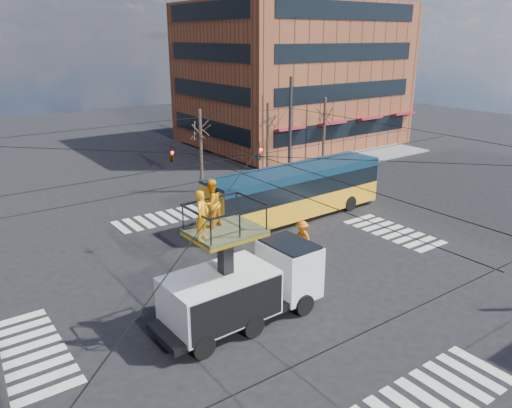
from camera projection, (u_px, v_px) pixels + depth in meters
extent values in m
plane|color=black|center=(254.00, 278.00, 23.56)|extent=(120.00, 120.00, 0.00)
cube|color=slate|center=(301.00, 146.00, 51.31)|extent=(18.00, 18.00, 0.12)
cube|color=brown|center=(291.00, 75.00, 51.95)|extent=(20.00, 16.00, 14.00)
cube|color=black|center=(344.00, 129.00, 47.26)|extent=(17.00, 0.12, 1.58)
cube|color=black|center=(210.00, 128.00, 47.86)|extent=(0.12, 13.60, 1.58)
cube|color=black|center=(346.00, 92.00, 46.14)|extent=(17.00, 0.12, 1.57)
cube|color=black|center=(209.00, 91.00, 46.74)|extent=(0.12, 13.60, 1.57)
cube|color=black|center=(349.00, 52.00, 45.01)|extent=(17.00, 0.12, 1.57)
cube|color=black|center=(208.00, 52.00, 45.62)|extent=(0.12, 13.60, 1.57)
cube|color=black|center=(351.00, 11.00, 43.89)|extent=(17.00, 0.12, 1.57)
cube|color=black|center=(207.00, 11.00, 44.50)|extent=(0.12, 13.60, 1.57)
cylinder|color=#2D2D30|center=(290.00, 130.00, 38.15)|extent=(0.24, 0.24, 8.00)
cylinder|color=black|center=(141.00, 123.00, 30.95)|extent=(24.00, 0.03, 0.03)
cylinder|color=black|center=(425.00, 131.00, 28.38)|extent=(0.03, 24.00, 0.03)
cylinder|color=black|center=(254.00, 156.00, 21.67)|extent=(24.02, 24.02, 0.03)
cylinder|color=black|center=(254.00, 156.00, 21.67)|extent=(24.02, 24.02, 0.03)
cylinder|color=black|center=(270.00, 168.00, 20.84)|extent=(24.00, 0.03, 0.03)
cylinder|color=black|center=(238.00, 158.00, 22.69)|extent=(24.00, 0.03, 0.03)
cylinder|color=black|center=(231.00, 169.00, 21.13)|extent=(0.03, 24.00, 0.03)
cylinder|color=black|center=(275.00, 161.00, 22.46)|extent=(0.03, 24.00, 0.03)
imported|color=black|center=(259.00, 154.00, 25.61)|extent=(0.16, 0.20, 1.00)
imported|color=black|center=(171.00, 152.00, 24.85)|extent=(0.26, 1.24, 0.50)
cylinder|color=#382B21|center=(201.00, 151.00, 35.74)|extent=(0.24, 0.24, 6.00)
cylinder|color=#382B21|center=(268.00, 141.00, 39.06)|extent=(0.24, 0.24, 6.00)
cylinder|color=#382B21|center=(324.00, 133.00, 42.39)|extent=(0.24, 0.24, 6.00)
cube|color=black|center=(239.00, 309.00, 19.83)|extent=(7.05, 2.38, 0.30)
cube|color=silver|center=(289.00, 269.00, 21.00)|extent=(1.86, 2.45, 2.20)
cube|color=black|center=(290.00, 251.00, 20.74)|extent=(1.66, 2.34, 0.80)
cube|color=silver|center=(220.00, 296.00, 19.03)|extent=(4.26, 2.61, 1.80)
cylinder|color=black|center=(303.00, 304.00, 20.37)|extent=(0.91, 0.37, 0.90)
cylinder|color=black|center=(268.00, 283.00, 22.10)|extent=(0.91, 0.37, 0.90)
cylinder|color=black|center=(253.00, 326.00, 18.88)|extent=(0.91, 0.37, 0.90)
cylinder|color=black|center=(219.00, 301.00, 20.61)|extent=(0.91, 0.37, 0.90)
cylinder|color=black|center=(203.00, 346.00, 17.62)|extent=(0.91, 0.37, 0.90)
cylinder|color=black|center=(172.00, 318.00, 19.35)|extent=(0.91, 0.37, 0.90)
cube|color=black|center=(226.00, 263.00, 18.79)|extent=(0.46, 0.46, 2.64)
cube|color=#444529|center=(225.00, 231.00, 18.37)|extent=(2.65, 2.17, 0.12)
cube|color=yellow|center=(225.00, 234.00, 18.40)|extent=(2.65, 2.17, 0.12)
imported|color=#FF9F10|center=(202.00, 215.00, 17.15)|extent=(0.78, 0.73, 1.79)
imported|color=#FF9F10|center=(211.00, 203.00, 18.31)|extent=(1.05, 0.91, 1.84)
cube|color=#EDAB16|center=(295.00, 203.00, 31.16)|extent=(12.33, 2.91, 1.30)
cube|color=black|center=(296.00, 184.00, 30.77)|extent=(12.33, 2.86, 1.10)
cube|color=#0D283B|center=(296.00, 172.00, 30.52)|extent=(12.33, 2.91, 0.50)
cube|color=#EDAB16|center=(214.00, 213.00, 27.49)|extent=(0.31, 2.48, 2.80)
cube|color=#EDAB16|center=(361.00, 177.00, 34.41)|extent=(0.31, 2.48, 2.80)
cube|color=black|center=(213.00, 232.00, 27.83)|extent=(0.22, 2.60, 0.30)
cube|color=gold|center=(214.00, 191.00, 27.14)|extent=(0.14, 1.60, 0.35)
cylinder|color=black|center=(252.00, 231.00, 27.95)|extent=(1.01, 0.33, 1.00)
cylinder|color=black|center=(228.00, 219.00, 29.73)|extent=(1.01, 0.33, 1.00)
cylinder|color=black|center=(349.00, 203.00, 32.52)|extent=(1.01, 0.33, 1.00)
cylinder|color=black|center=(324.00, 194.00, 34.30)|extent=(1.01, 0.33, 1.00)
cone|color=red|center=(162.00, 311.00, 20.01)|extent=(0.36, 0.36, 0.78)
imported|color=orange|center=(172.00, 297.00, 20.03)|extent=(0.72, 1.12, 1.78)
imported|color=orange|center=(302.00, 238.00, 25.79)|extent=(0.74, 1.24, 1.88)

